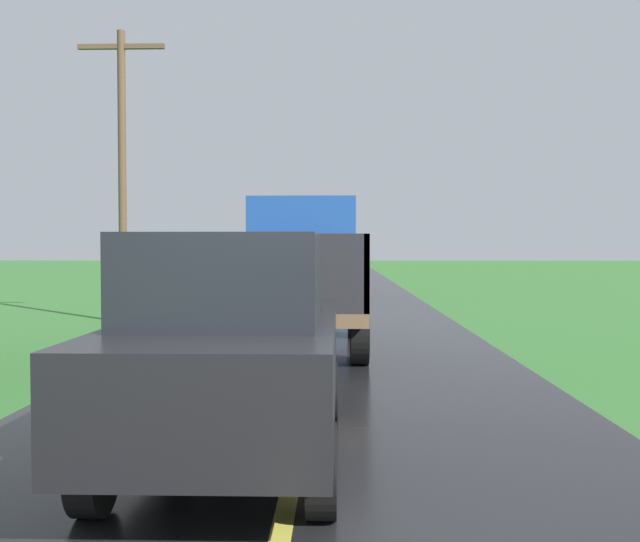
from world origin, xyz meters
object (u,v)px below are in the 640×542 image
Objects in this scene: following_car at (233,345)px; utility_pole_roadside at (122,165)px; banana_truck_far at (326,258)px; banana_truck_near at (301,271)px.

utility_pole_roadside is at bearing 110.86° from following_car.
utility_pole_roadside is (-4.95, -9.98, 2.50)m from banana_truck_far.
banana_truck_far is 11.41m from utility_pole_roadside.
following_car is at bearing -91.25° from banana_truck_near.
utility_pole_roadside is at bearing 136.30° from banana_truck_near.
banana_truck_near is 1.42× the size of following_car.
banana_truck_far reaches higher than following_car.
following_car is at bearing -69.14° from utility_pole_roadside.
utility_pole_roadside is 13.19m from following_car.
banana_truck_near is at bearing -90.83° from banana_truck_far.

